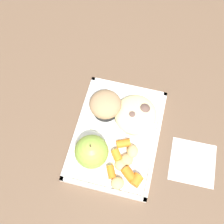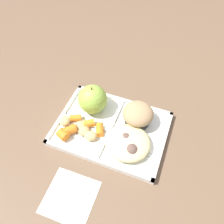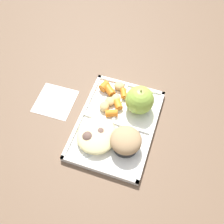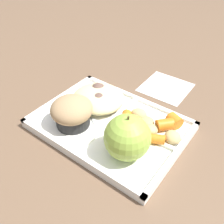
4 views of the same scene
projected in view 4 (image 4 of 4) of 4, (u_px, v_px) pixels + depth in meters
The scene contains 18 objects.
ground at pixel (110, 128), 0.55m from camera, with size 6.00×6.00×0.00m, color brown.
lunch_tray at pixel (110, 126), 0.54m from camera, with size 0.31×0.23×0.02m.
green_apple at pixel (127, 137), 0.45m from camera, with size 0.09×0.09×0.09m.
bran_muffin at pixel (72, 112), 0.52m from camera, with size 0.09×0.09×0.06m.
carrot_slice_tilted at pixel (156, 139), 0.49m from camera, with size 0.02×0.02×0.03m, color orange.
carrot_slice_small at pixel (174, 121), 0.53m from camera, with size 0.03×0.03×0.03m, color orange.
carrot_slice_near_corner at pixel (138, 128), 0.52m from camera, with size 0.02×0.02×0.03m, color orange.
carrot_slice_center at pixel (126, 119), 0.54m from camera, with size 0.02×0.02×0.04m, color orange.
carrot_slice_diagonal at pixel (165, 125), 0.52m from camera, with size 0.03×0.03×0.04m, color orange.
potato_chunk_wedge at pixel (139, 114), 0.55m from camera, with size 0.03×0.04×0.02m, color tan.
potato_chunk_corner at pixel (151, 129), 0.51m from camera, with size 0.03×0.03×0.02m, color tan.
potato_chunk_browned at pixel (146, 122), 0.53m from camera, with size 0.03×0.03×0.02m, color tan.
potato_chunk_large at pixel (173, 137), 0.49m from camera, with size 0.03×0.03×0.02m, color tan.
egg_noodle_pile at pixel (98, 98), 0.58m from camera, with size 0.12×0.12×0.04m, color beige.
meatball_side at pixel (98, 91), 0.60m from camera, with size 0.04×0.04×0.04m, color brown.
meatball_front at pixel (99, 101), 0.57m from camera, with size 0.04×0.04×0.04m, color brown.
plastic_fork at pixel (87, 103), 0.60m from camera, with size 0.13×0.09×0.00m.
paper_napkin at pixel (166, 87), 0.67m from camera, with size 0.12×0.12×0.00m, color white.
Camera 4 is at (-0.24, 0.32, 0.38)m, focal length 40.16 mm.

